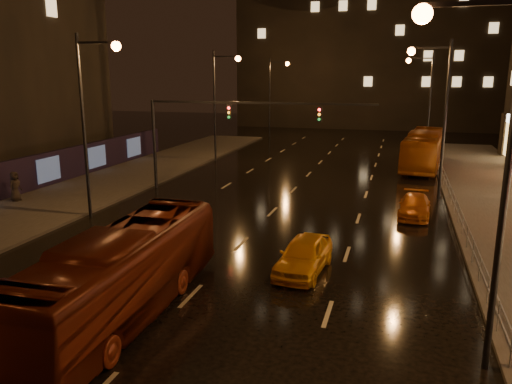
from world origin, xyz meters
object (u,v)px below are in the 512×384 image
pedestrian_c (15,186)px  taxi_far (414,206)px  bus_red (123,274)px  bus_curb (424,149)px  taxi_near (304,255)px

pedestrian_c → taxi_far: bearing=-84.5°
bus_red → taxi_far: (9.50, 15.36, -0.89)m
bus_curb → pedestrian_c: (-25.00, -19.97, -0.54)m
bus_red → pedestrian_c: size_ratio=5.75×
bus_red → bus_curb: size_ratio=0.92×
taxi_far → pedestrian_c: 24.31m
taxi_near → taxi_far: (4.49, 9.95, -0.12)m
taxi_near → pedestrian_c: (-19.51, 6.13, 0.36)m
bus_red → taxi_near: size_ratio=2.52×
bus_curb → pedestrian_c: 32.00m
taxi_near → taxi_far: bearing=70.7°
bus_red → taxi_far: bus_red is taller
pedestrian_c → taxi_near: bearing=-110.9°
bus_red → taxi_near: bus_red is taller
bus_curb → taxi_far: size_ratio=2.81×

